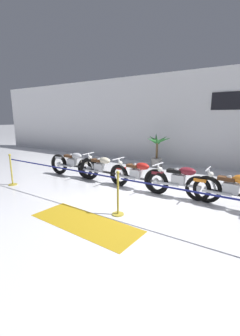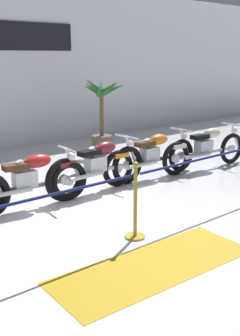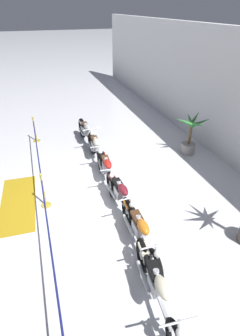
# 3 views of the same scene
# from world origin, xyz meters

# --- Properties ---
(ground_plane) EXTENTS (120.00, 120.00, 0.00)m
(ground_plane) POSITION_xyz_m (0.00, 0.00, 0.00)
(ground_plane) COLOR silver
(motorcycle_silver_0) EXTENTS (2.31, 0.62, 0.98)m
(motorcycle_silver_0) POSITION_xyz_m (-3.37, 0.68, 0.48)
(motorcycle_silver_0) COLOR black
(motorcycle_silver_0) RESTS_ON ground
(motorcycle_cream_1) EXTENTS (2.30, 0.62, 0.93)m
(motorcycle_cream_1) POSITION_xyz_m (-2.09, 0.72, 0.46)
(motorcycle_cream_1) COLOR black
(motorcycle_cream_1) RESTS_ON ground
(motorcycle_red_2) EXTENTS (2.13, 0.62, 0.92)m
(motorcycle_red_2) POSITION_xyz_m (-0.62, 0.70, 0.45)
(motorcycle_red_2) COLOR black
(motorcycle_red_2) RESTS_ON ground
(motorcycle_maroon_3) EXTENTS (2.19, 0.62, 0.95)m
(motorcycle_maroon_3) POSITION_xyz_m (0.75, 0.68, 0.47)
(motorcycle_maroon_3) COLOR black
(motorcycle_maroon_3) RESTS_ON ground
(motorcycle_orange_4) EXTENTS (2.40, 0.62, 0.93)m
(motorcycle_orange_4) POSITION_xyz_m (2.09, 0.68, 0.46)
(motorcycle_orange_4) COLOR black
(motorcycle_orange_4) RESTS_ON ground
(motorcycle_cream_5) EXTENTS (2.38, 0.62, 0.93)m
(motorcycle_cream_5) POSITION_xyz_m (3.47, 0.45, 0.47)
(motorcycle_cream_5) COLOR black
(motorcycle_cream_5) RESTS_ON ground
(potted_palm_right_of_row) EXTENTS (1.16, 1.14, 1.57)m
(potted_palm_right_of_row) POSITION_xyz_m (-1.51, 4.10, 0.71)
(potted_palm_right_of_row) COLOR gray
(potted_palm_right_of_row) RESTS_ON ground
(stanchion_far_left) EXTENTS (8.69, 0.28, 1.05)m
(stanchion_far_left) POSITION_xyz_m (-1.34, -1.22, 0.72)
(stanchion_far_left) COLOR gold
(stanchion_far_left) RESTS_ON ground
(stanchion_mid_left) EXTENTS (0.28, 0.28, 1.05)m
(stanchion_mid_left) POSITION_xyz_m (-0.07, -1.22, 0.36)
(stanchion_mid_left) COLOR gold
(stanchion_mid_left) RESTS_ON ground
(floor_banner) EXTENTS (2.60, 1.06, 0.01)m
(floor_banner) POSITION_xyz_m (-0.43, -1.97, 0.00)
(floor_banner) COLOR #B78E19
(floor_banner) RESTS_ON ground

